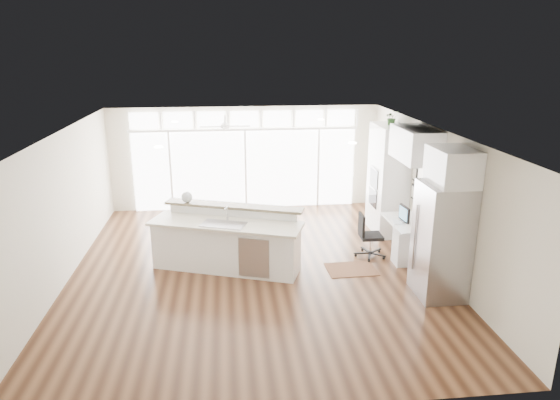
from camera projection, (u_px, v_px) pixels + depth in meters
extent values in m
cube|color=#3A2011|center=(255.00, 270.00, 9.75)|extent=(7.00, 8.00, 0.02)
cube|color=white|center=(253.00, 132.00, 8.95)|extent=(7.00, 8.00, 0.02)
cube|color=beige|center=(245.00, 158.00, 13.15)|extent=(7.00, 0.04, 2.70)
cube|color=beige|center=(276.00, 311.00, 5.55)|extent=(7.00, 0.04, 2.70)
cube|color=beige|center=(60.00, 210.00, 8.98)|extent=(0.04, 8.00, 2.70)
cube|color=beige|center=(434.00, 198.00, 9.71)|extent=(0.04, 8.00, 2.70)
cube|color=white|center=(246.00, 170.00, 13.18)|extent=(5.80, 0.06, 2.08)
cube|color=white|center=(245.00, 119.00, 12.79)|extent=(5.90, 0.06, 0.40)
cube|color=silver|center=(427.00, 184.00, 9.93)|extent=(0.04, 0.85, 0.85)
cube|color=white|center=(225.00, 122.00, 11.62)|extent=(1.16, 1.16, 0.32)
cube|color=white|center=(253.00, 131.00, 9.15)|extent=(3.40, 3.00, 0.02)
cube|color=white|center=(388.00, 180.00, 11.42)|extent=(0.64, 1.20, 2.50)
cube|color=white|center=(406.00, 239.00, 10.24)|extent=(0.72, 1.30, 0.76)
cube|color=white|center=(416.00, 144.00, 9.67)|extent=(0.64, 1.30, 0.64)
cube|color=#A6A6AB|center=(442.00, 241.00, 8.49)|extent=(0.76, 0.90, 2.00)
cube|color=white|center=(453.00, 166.00, 8.12)|extent=(0.64, 0.90, 0.60)
cube|color=black|center=(415.00, 183.00, 10.57)|extent=(0.06, 0.22, 0.80)
cube|color=white|center=(226.00, 241.00, 9.62)|extent=(3.14, 2.04, 1.17)
cube|color=#3C1F13|center=(351.00, 269.00, 9.73)|extent=(0.97, 0.72, 0.01)
cube|color=black|center=(371.00, 236.00, 10.21)|extent=(0.49, 0.45, 0.92)
sphere|color=silver|center=(187.00, 197.00, 10.00)|extent=(0.30, 0.30, 0.23)
cube|color=black|center=(404.00, 214.00, 10.07)|extent=(0.11, 0.43, 0.35)
cube|color=white|center=(396.00, 222.00, 10.10)|extent=(0.18, 0.35, 0.02)
imported|color=#2D5825|center=(392.00, 119.00, 11.01)|extent=(0.32, 0.35, 0.26)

